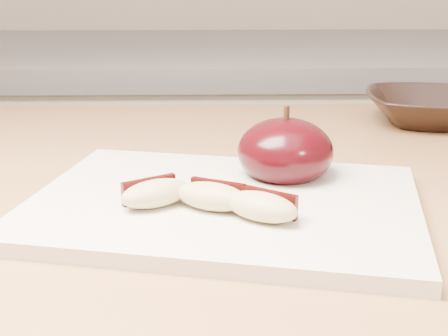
{
  "coord_description": "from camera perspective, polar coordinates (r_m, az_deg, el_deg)",
  "views": [
    {
      "loc": [
        0.06,
        -0.06,
        1.09
      ],
      "look_at": [
        0.07,
        0.41,
        0.94
      ],
      "focal_mm": 50.0,
      "sensor_mm": 36.0,
      "label": 1
    }
  ],
  "objects": [
    {
      "name": "back_cabinet",
      "position": [
        1.4,
        -3.55,
        -8.24
      ],
      "size": [
        2.4,
        0.62,
        0.94
      ],
      "color": "silver",
      "rests_on": "ground"
    },
    {
      "name": "bowl",
      "position": [
        0.82,
        18.36,
        5.19
      ],
      "size": [
        0.18,
        0.18,
        0.04
      ],
      "primitive_type": "imported",
      "rotation": [
        0.0,
        0.0,
        -0.15
      ],
      "color": "black",
      "rests_on": "island_counter"
    },
    {
      "name": "cutting_board",
      "position": [
        0.5,
        0.0,
        -3.4
      ],
      "size": [
        0.35,
        0.28,
        0.01
      ],
      "primitive_type": "cube",
      "rotation": [
        0.0,
        0.0,
        -0.22
      ],
      "color": "silver",
      "rests_on": "island_counter"
    },
    {
      "name": "apple_half",
      "position": [
        0.55,
        5.62,
        1.5
      ],
      "size": [
        0.09,
        0.09,
        0.07
      ],
      "rotation": [
        0.0,
        0.0,
        -0.1
      ],
      "color": "black",
      "rests_on": "cutting_board"
    },
    {
      "name": "apple_wedge_a",
      "position": [
        0.48,
        -6.33,
        -2.28
      ],
      "size": [
        0.06,
        0.05,
        0.02
      ],
      "rotation": [
        0.0,
        0.0,
        0.55
      ],
      "color": "tan",
      "rests_on": "cutting_board"
    },
    {
      "name": "apple_wedge_b",
      "position": [
        0.47,
        -1.07,
        -2.56
      ],
      "size": [
        0.06,
        0.05,
        0.02
      ],
      "rotation": [
        0.0,
        0.0,
        -0.45
      ],
      "color": "tan",
      "rests_on": "cutting_board"
    },
    {
      "name": "apple_wedge_c",
      "position": [
        0.45,
        3.52,
        -3.5
      ],
      "size": [
        0.06,
        0.05,
        0.02
      ],
      "rotation": [
        0.0,
        0.0,
        -0.59
      ],
      "color": "tan",
      "rests_on": "cutting_board"
    }
  ]
}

